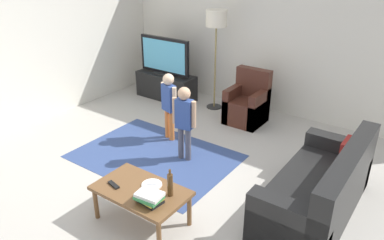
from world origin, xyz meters
TOP-DOWN VIEW (x-y plane):
  - ground at (0.00, 0.00)m, footprint 7.80×7.80m
  - wall_back at (0.00, 3.00)m, footprint 6.00×0.12m
  - wall_left at (-3.00, 0.00)m, footprint 0.12×6.00m
  - area_rug at (-0.52, 0.42)m, footprint 2.20×1.60m
  - tv_stand at (-1.83, 2.30)m, footprint 1.20×0.44m
  - tv at (-1.83, 2.28)m, footprint 1.10×0.28m
  - couch at (1.81, 0.53)m, footprint 0.80×1.80m
  - armchair at (-0.02, 2.26)m, footprint 0.60×0.60m
  - floor_lamp at (-0.81, 2.45)m, footprint 0.36×0.36m
  - child_near_tv at (-0.70, 0.98)m, footprint 0.34×0.19m
  - child_center at (-0.14, 0.62)m, footprint 0.36×0.17m
  - coffee_table at (0.28, -0.72)m, footprint 1.00×0.60m
  - book_stack at (0.51, -0.84)m, footprint 0.30×0.23m
  - bottle at (0.60, -0.62)m, footprint 0.06×0.06m
  - tv_remote at (0.00, -0.84)m, footprint 0.18×0.09m
  - plate at (0.33, -0.60)m, footprint 0.22×0.22m

SIDE VIEW (x-z plane):
  - ground at x=0.00m, z-range 0.00..0.00m
  - area_rug at x=-0.52m, z-range 0.00..0.01m
  - tv_stand at x=-1.83m, z-range -0.01..0.49m
  - couch at x=1.81m, z-range -0.14..0.72m
  - armchair at x=-0.02m, z-range -0.15..0.75m
  - coffee_table at x=0.28m, z-range 0.16..0.58m
  - plate at x=0.33m, z-range 0.42..0.44m
  - tv_remote at x=0.00m, z-range 0.42..0.44m
  - book_stack at x=0.51m, z-range 0.42..0.54m
  - bottle at x=0.60m, z-range 0.40..0.70m
  - child_near_tv at x=-0.70m, z-range 0.11..1.17m
  - child_center at x=-0.14m, z-range 0.11..1.18m
  - tv at x=-1.83m, z-range 0.49..1.20m
  - wall_back at x=0.00m, z-range 0.00..2.70m
  - wall_left at x=-3.00m, z-range 0.00..2.70m
  - floor_lamp at x=-0.81m, z-range 0.65..2.43m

